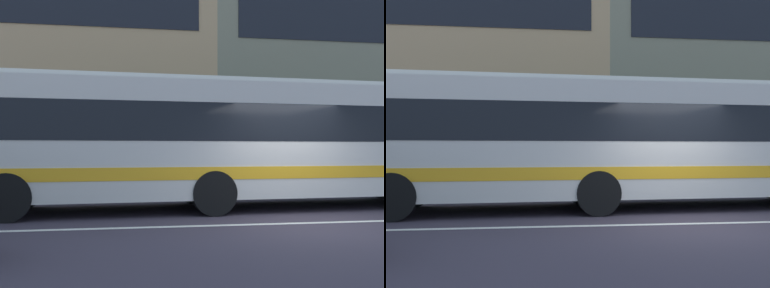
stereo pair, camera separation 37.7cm
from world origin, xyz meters
TOP-DOWN VIEW (x-y plane):
  - ground_plane at (0.00, 0.00)m, footprint 160.00×160.00m
  - lane_centre_line at (0.00, 0.00)m, footprint 60.00×0.16m
  - hedge_row_far at (0.38, 6.11)m, footprint 20.67×1.10m
  - apartment_block_left at (-10.05, 14.63)m, footprint 20.89×8.35m
  - transit_bus at (-0.99, 2.39)m, footprint 12.27×3.11m

SIDE VIEW (x-z plane):
  - ground_plane at x=0.00m, z-range 0.00..0.00m
  - lane_centre_line at x=0.00m, z-range 0.00..0.01m
  - hedge_row_far at x=0.38m, z-range 0.00..0.94m
  - transit_bus at x=-0.99m, z-range 0.16..3.30m
  - apartment_block_left at x=-10.05m, z-range 0.00..13.89m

